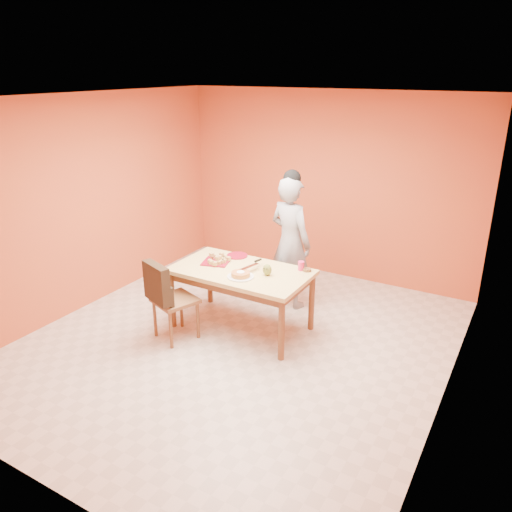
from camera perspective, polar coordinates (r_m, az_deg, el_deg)
The scene contains 17 objects.
floor at distance 5.83m, azimuth -2.22°, elevation -9.90°, with size 5.00×5.00×0.00m, color beige.
ceiling at distance 5.02m, azimuth -2.67°, elevation 17.62°, with size 5.00×5.00×0.00m, color white.
wall_back at distance 7.43m, azimuth 8.06°, elevation 7.97°, with size 4.50×4.50×0.00m, color #B44829.
wall_left at distance 6.71m, azimuth -18.96°, elevation 5.65°, with size 5.00×5.00×0.00m, color #B44829.
wall_right at distance 4.55m, azimuth 22.28°, elevation -1.81°, with size 5.00×5.00×0.00m, color #B44829.
dining_table at distance 5.86m, azimuth -1.70°, elevation -2.43°, with size 1.60×0.90×0.76m.
dining_chair at distance 5.78m, azimuth -9.39°, elevation -4.83°, with size 0.58×0.65×0.97m.
pastry_pile at distance 6.03m, azimuth -4.57°, elevation -0.17°, with size 0.28×0.28×0.09m, color tan, non-canonical shape.
person at distance 6.42m, azimuth 3.95°, elevation 1.56°, with size 0.63×0.41×1.73m, color gray.
pastry_platter at distance 6.05m, azimuth -4.56°, elevation -0.65°, with size 0.31×0.31×0.02m, color maroon.
red_dinner_plate at distance 6.23m, azimuth -2.17°, elevation 0.04°, with size 0.26×0.26×0.02m, color maroon.
white_cake_plate at distance 5.62m, azimuth -1.77°, elevation -2.37°, with size 0.30×0.30×0.01m, color silver.
sponge_cake at distance 5.61m, azimuth -1.77°, elevation -2.09°, with size 0.21×0.21×0.05m, color gold.
cake_server at distance 5.73m, azimuth -0.75°, elevation -1.22°, with size 0.05×0.28×0.01m, color white.
egg_ornament at distance 5.64m, azimuth 1.29°, elevation -1.58°, with size 0.11×0.09×0.14m, color olive.
magenta_glass at distance 5.82m, azimuth 5.17°, elevation -1.12°, with size 0.07×0.07×0.11m, color #D31F5B.
checker_tin at distance 5.81m, azimuth 5.84°, elevation -1.58°, with size 0.10×0.10×0.03m, color #3A2110.
Camera 1 is at (2.71, -4.22, 2.98)m, focal length 35.00 mm.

